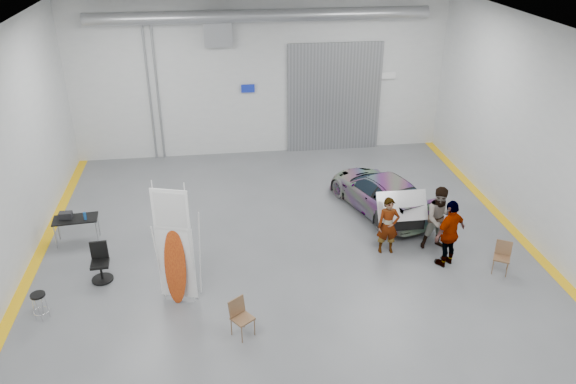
{
  "coord_description": "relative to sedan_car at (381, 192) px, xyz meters",
  "views": [
    {
      "loc": [
        -1.76,
        -12.46,
        8.59
      ],
      "look_at": [
        0.12,
        1.41,
        1.5
      ],
      "focal_mm": 35.0,
      "sensor_mm": 36.0,
      "label": 1
    }
  ],
  "objects": [
    {
      "name": "ground",
      "position": [
        -3.25,
        -2.74,
        -0.61
      ],
      "size": [
        16.0,
        16.0,
        0.0
      ],
      "primitive_type": "plane",
      "color": "#57595E",
      "rests_on": "ground"
    },
    {
      "name": "room_shell",
      "position": [
        -3.01,
        -0.52,
        3.47
      ],
      "size": [
        14.02,
        16.18,
        6.01
      ],
      "color": "silver",
      "rests_on": "ground"
    },
    {
      "name": "sedan_car",
      "position": [
        0.0,
        0.0,
        0.0
      ],
      "size": [
        2.96,
        4.55,
        1.22
      ],
      "primitive_type": "imported",
      "rotation": [
        0.0,
        0.0,
        3.46
      ],
      "color": "white",
      "rests_on": "ground"
    },
    {
      "name": "person_a",
      "position": [
        -0.5,
        -2.41,
        0.22
      ],
      "size": [
        0.63,
        0.45,
        1.66
      ],
      "primitive_type": "imported",
      "rotation": [
        0.0,
        0.0,
        -0.09
      ],
      "color": "#8E6C4D",
      "rests_on": "ground"
    },
    {
      "name": "person_b",
      "position": [
        0.97,
        -2.41,
        0.33
      ],
      "size": [
        0.96,
        0.76,
        1.88
      ],
      "primitive_type": "imported",
      "rotation": [
        0.0,
        0.0,
        -0.06
      ],
      "color": "#457280",
      "rests_on": "ground"
    },
    {
      "name": "person_c",
      "position": [
        0.92,
        -3.22,
        0.35
      ],
      "size": [
        1.2,
        0.94,
        1.92
      ],
      "primitive_type": "imported",
      "rotation": [
        0.0,
        0.0,
        3.65
      ],
      "color": "#A15235",
      "rests_on": "ground"
    },
    {
      "name": "surfboard_display",
      "position": [
        -6.08,
        -3.88,
        0.69
      ],
      "size": [
        0.88,
        0.44,
        3.22
      ],
      "rotation": [
        0.0,
        0.0,
        -0.3
      ],
      "color": "white",
      "rests_on": "ground"
    },
    {
      "name": "folding_chair_near",
      "position": [
        -4.68,
        -5.32,
        -0.33
      ],
      "size": [
        0.59,
        0.65,
        0.9
      ],
      "rotation": [
        0.0,
        0.0,
        0.63
      ],
      "color": "brown",
      "rests_on": "ground"
    },
    {
      "name": "folding_chair_far",
      "position": [
        2.18,
        -3.78,
        -0.35
      ],
      "size": [
        0.55,
        0.6,
        0.86
      ],
      "rotation": [
        0.0,
        0.0,
        -0.54
      ],
      "color": "brown",
      "rests_on": "ground"
    },
    {
      "name": "shop_stool",
      "position": [
        -9.3,
        -4.13,
        -0.26
      ],
      "size": [
        0.36,
        0.36,
        0.7
      ],
      "rotation": [
        0.0,
        0.0,
        0.21
      ],
      "color": "black",
      "rests_on": "ground"
    },
    {
      "name": "work_table",
      "position": [
        -9.18,
        -0.71,
        0.15
      ],
      "size": [
        1.26,
        0.71,
        0.99
      ],
      "rotation": [
        0.0,
        0.0,
        0.08
      ],
      "color": "gray",
      "rests_on": "ground"
    },
    {
      "name": "office_chair",
      "position": [
        -8.15,
        -2.69,
        -0.16
      ],
      "size": [
        0.55,
        0.55,
        1.03
      ],
      "rotation": [
        0.0,
        0.0,
        0.06
      ],
      "color": "black",
      "rests_on": "ground"
    },
    {
      "name": "trunk_lid",
      "position": [
        0.0,
        -1.86,
        0.63
      ],
      "size": [
        1.43,
        0.87,
        0.04
      ],
      "primitive_type": "cube",
      "color": "silver",
      "rests_on": "sedan_car"
    }
  ]
}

